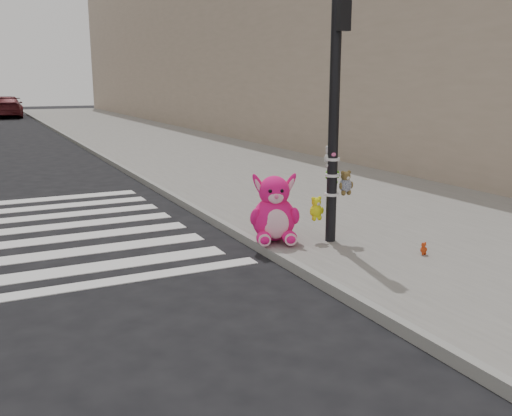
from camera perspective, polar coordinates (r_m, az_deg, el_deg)
ground at (r=6.49m, az=-3.26°, el=-11.14°), size 120.00×120.00×0.00m
sidewalk_near at (r=17.31m, az=-0.95°, el=4.13°), size 7.00×80.00×0.14m
curb_edge at (r=16.16m, az=-12.10°, el=3.24°), size 0.12×80.00×0.15m
bld_near at (r=28.62m, az=0.50°, el=17.35°), size 5.00×60.00×10.00m
signal_pole at (r=8.84m, az=7.74°, el=7.14°), size 0.68×0.49×4.00m
pink_bunny at (r=8.91m, az=1.84°, el=-0.54°), size 0.90×0.98×1.10m
red_teddy at (r=8.65m, az=16.42°, el=-3.91°), size 0.14×0.11×0.19m
car_maroon_near at (r=46.28m, az=-23.64°, el=9.25°), size 2.47×5.43×1.54m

